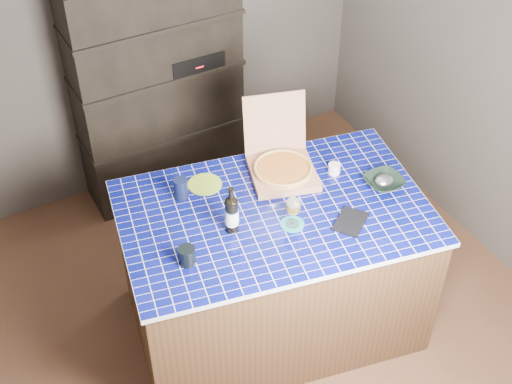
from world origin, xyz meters
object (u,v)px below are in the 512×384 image
wine_glass (293,206)px  bowl (384,182)px  dvd_case (351,222)px  mead_bottle (232,214)px  pizza_box (282,166)px  kitchen_island (273,268)px

wine_glass → bowl: bearing=2.6°
dvd_case → bowl: size_ratio=0.93×
wine_glass → dvd_case: bearing=-26.1°
mead_bottle → pizza_box: bearing=30.8°
pizza_box → mead_bottle: pizza_box is taller
kitchen_island → dvd_case: bearing=-31.2°
pizza_box → wine_glass: size_ratio=2.88×
wine_glass → mead_bottle: bearing=157.9°
mead_bottle → dvd_case: size_ratio=1.43×
pizza_box → dvd_case: (0.12, -0.56, -0.05)m
pizza_box → mead_bottle: (-0.49, -0.29, 0.06)m
bowl → dvd_case: bearing=-153.8°
kitchen_island → mead_bottle: mead_bottle is taller
kitchen_island → dvd_case: 0.66m
mead_bottle → wine_glass: 0.34m
mead_bottle → wine_glass: size_ratio=1.55×
dvd_case → bowl: bowl is taller
bowl → mead_bottle: bearing=174.2°
pizza_box → dvd_case: bearing=-61.4°
kitchen_island → wine_glass: bearing=-67.6°
wine_glass → dvd_case: size_ratio=0.92×
kitchen_island → wine_glass: (0.03, -0.15, 0.62)m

